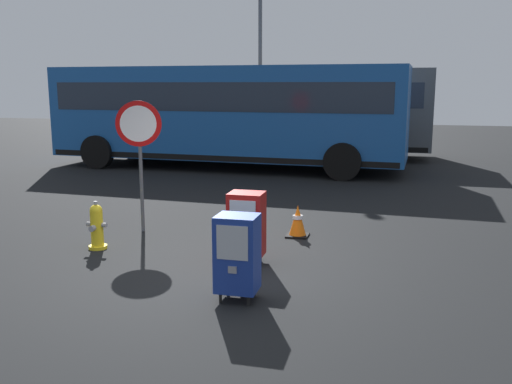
{
  "coord_description": "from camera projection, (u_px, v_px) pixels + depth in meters",
  "views": [
    {
      "loc": [
        2.32,
        -6.84,
        2.49
      ],
      "look_at": [
        0.3,
        1.2,
        0.9
      ],
      "focal_mm": 39.39,
      "sensor_mm": 36.0,
      "label": 1
    }
  ],
  "objects": [
    {
      "name": "stop_sign",
      "position": [
        139.0,
        139.0,
        9.38
      ],
      "size": [
        0.71,
        0.31,
        2.23
      ],
      "color": "#4C4F54",
      "rests_on": "ground_plane"
    },
    {
      "name": "bus_near",
      "position": [
        226.0,
        111.0,
        16.7
      ],
      "size": [
        10.61,
        3.19,
        3.0
      ],
      "rotation": [
        0.0,
        0.0,
        -0.05
      ],
      "color": "#19519E",
      "rests_on": "ground_plane"
    },
    {
      "name": "street_light_near_left",
      "position": [
        260.0,
        26.0,
        20.58
      ],
      "size": [
        0.32,
        0.32,
        8.02
      ],
      "color": "#4C4F54",
      "rests_on": "ground_plane"
    },
    {
      "name": "traffic_cone",
      "position": [
        298.0,
        221.0,
        9.31
      ],
      "size": [
        0.36,
        0.36,
        0.53
      ],
      "color": "black",
      "rests_on": "ground_plane"
    },
    {
      "name": "newspaper_box_primary",
      "position": [
        237.0,
        253.0,
        6.5
      ],
      "size": [
        0.48,
        0.42,
        1.02
      ],
      "color": "black",
      "rests_on": "ground_plane"
    },
    {
      "name": "ground_plane",
      "position": [
        213.0,
        273.0,
        7.54
      ],
      "size": [
        60.0,
        60.0,
        0.0
      ],
      "primitive_type": "plane",
      "color": "black"
    },
    {
      "name": "fire_hydrant",
      "position": [
        97.0,
        226.0,
        8.6
      ],
      "size": [
        0.33,
        0.32,
        0.75
      ],
      "color": "yellow",
      "rests_on": "ground_plane"
    },
    {
      "name": "bus_far",
      "position": [
        278.0,
        107.0,
        19.89
      ],
      "size": [
        10.53,
        2.87,
        3.0
      ],
      "rotation": [
        0.0,
        0.0,
        -0.01
      ],
      "color": "#4C5156",
      "rests_on": "ground_plane"
    },
    {
      "name": "newspaper_box_secondary",
      "position": [
        246.0,
        224.0,
        7.85
      ],
      "size": [
        0.48,
        0.42,
        1.02
      ],
      "color": "black",
      "rests_on": "ground_plane"
    }
  ]
}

